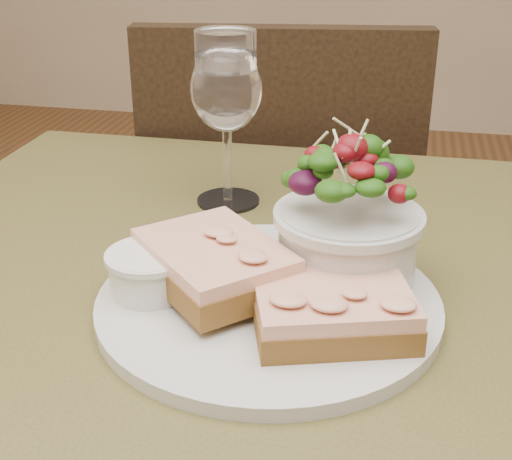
% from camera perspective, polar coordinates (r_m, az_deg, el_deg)
% --- Properties ---
extents(cafe_table, '(0.80, 0.80, 0.75)m').
position_cam_1_polar(cafe_table, '(0.67, 0.26, -12.71)').
color(cafe_table, '#443A1D').
rests_on(cafe_table, ground).
extents(chair_far, '(0.48, 0.48, 0.90)m').
position_cam_1_polar(chair_far, '(1.40, 1.91, -8.12)').
color(chair_far, black).
rests_on(chair_far, ground).
extents(dinner_plate, '(0.28, 0.28, 0.01)m').
position_cam_1_polar(dinner_plate, '(0.59, 1.00, -5.85)').
color(dinner_plate, silver).
rests_on(dinner_plate, cafe_table).
extents(sandwich_front, '(0.14, 0.12, 0.03)m').
position_cam_1_polar(sandwich_front, '(0.55, 6.18, -6.41)').
color(sandwich_front, '#503615').
rests_on(sandwich_front, dinner_plate).
extents(sandwich_back, '(0.16, 0.16, 0.03)m').
position_cam_1_polar(sandwich_back, '(0.59, -3.36, -2.64)').
color(sandwich_back, '#503615').
rests_on(sandwich_back, dinner_plate).
extents(ramekin, '(0.07, 0.07, 0.04)m').
position_cam_1_polar(ramekin, '(0.60, -8.50, -3.20)').
color(ramekin, silver).
rests_on(ramekin, dinner_plate).
extents(salad_bowl, '(0.12, 0.12, 0.13)m').
position_cam_1_polar(salad_bowl, '(0.60, 7.45, 1.36)').
color(salad_bowl, silver).
rests_on(salad_bowl, dinner_plate).
extents(garnish, '(0.05, 0.04, 0.02)m').
position_cam_1_polar(garnish, '(0.67, -2.43, -0.59)').
color(garnish, '#15390A').
rests_on(garnish, dinner_plate).
extents(wine_glass, '(0.08, 0.08, 0.18)m').
position_cam_1_polar(wine_glass, '(0.76, -2.39, 10.81)').
color(wine_glass, white).
rests_on(wine_glass, cafe_table).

